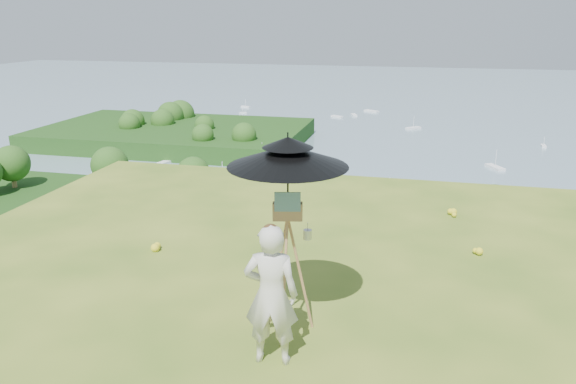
% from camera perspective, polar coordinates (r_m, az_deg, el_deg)
% --- Properties ---
extents(ground, '(14.00, 14.00, 0.00)m').
position_cam_1_polar(ground, '(6.53, 7.59, -15.18)').
color(ground, '#46681D').
rests_on(ground, ground).
extents(shoreline_tier, '(170.00, 28.00, 8.00)m').
position_cam_1_polar(shoreline_tier, '(89.67, 12.00, -9.26)').
color(shoreline_tier, gray).
rests_on(shoreline_tier, bay_water).
extents(bay_water, '(700.00, 700.00, 0.00)m').
position_cam_1_polar(bay_water, '(248.35, 13.41, 8.13)').
color(bay_water, '#7397A4').
rests_on(bay_water, ground).
extents(peninsula, '(90.00, 60.00, 12.00)m').
position_cam_1_polar(peninsula, '(180.31, -11.52, 6.55)').
color(peninsula, '#193D10').
rests_on(peninsula, bay_water).
extents(slope_trees, '(110.00, 50.00, 6.00)m').
position_cam_1_polar(slope_trees, '(44.53, 11.81, -7.65)').
color(slope_trees, '#1F5319').
rests_on(slope_trees, forest_slope).
extents(harbor_town, '(110.00, 22.00, 5.00)m').
position_cam_1_polar(harbor_town, '(87.00, 12.26, -5.42)').
color(harbor_town, silver).
rests_on(harbor_town, shoreline_tier).
extents(moored_boats, '(140.00, 140.00, 0.70)m').
position_cam_1_polar(moored_boats, '(171.09, 8.90, 4.53)').
color(moored_boats, white).
rests_on(moored_boats, bay_water).
extents(wildflowers, '(10.00, 10.50, 0.12)m').
position_cam_1_polar(wildflowers, '(6.72, 7.86, -13.62)').
color(wildflowers, yellow).
rests_on(wildflowers, ground).
extents(painter, '(0.60, 0.44, 1.55)m').
position_cam_1_polar(painter, '(5.85, -1.73, -10.40)').
color(painter, silver).
rests_on(painter, ground).
extents(field_easel, '(0.78, 0.78, 1.71)m').
position_cam_1_polar(field_easel, '(6.34, -0.04, -7.27)').
color(field_easel, '#AF8149').
rests_on(field_easel, ground).
extents(sun_umbrella, '(1.57, 1.57, 0.93)m').
position_cam_1_polar(sun_umbrella, '(6.02, -0.02, 1.72)').
color(sun_umbrella, black).
rests_on(sun_umbrella, field_easel).
extents(painter_cap, '(0.22, 0.25, 0.10)m').
position_cam_1_polar(painter_cap, '(5.55, -1.79, -3.70)').
color(painter_cap, '#DA7884').
rests_on(painter_cap, painter).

